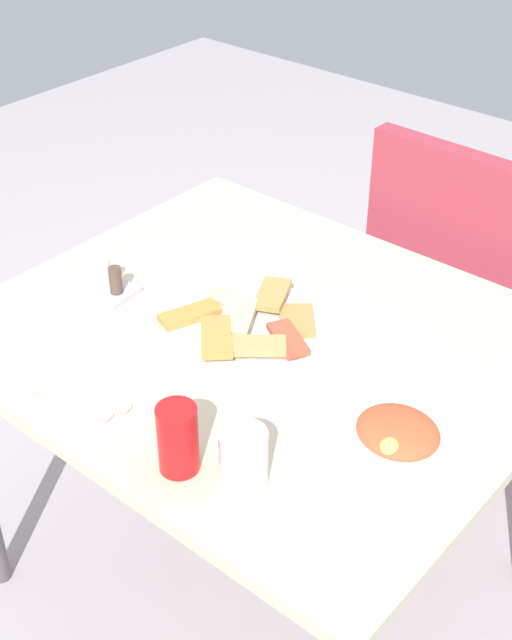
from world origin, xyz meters
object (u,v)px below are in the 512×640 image
object	(u,v)px
paper_napkin	(77,397)
fork	(69,400)
spoon	(85,390)
condiment_caddy	(111,285)
salad_plate_greens	(397,435)
dining_table	(263,366)
dining_chair	(458,282)
pide_platter	(245,325)
soda_can	(178,439)
drinking_glass	(243,458)

from	to	relation	value
paper_napkin	fork	world-z (taller)	fork
fork	spoon	xyz separation A→B (m)	(0.00, 0.04, 0.00)
condiment_caddy	salad_plate_greens	bearing A→B (deg)	0.30
dining_table	salad_plate_greens	world-z (taller)	salad_plate_greens
dining_chair	salad_plate_greens	world-z (taller)	dining_chair
dining_chair	pide_platter	xyz separation A→B (m)	(-0.10, -0.70, 0.20)
condiment_caddy	dining_chair	bearing A→B (deg)	63.19
soda_can	drinking_glass	bearing A→B (deg)	24.04
dining_chair	condiment_caddy	distance (m)	0.90
pide_platter	spoon	xyz separation A→B (m)	(-0.09, -0.33, -0.01)
dining_chair	condiment_caddy	world-z (taller)	dining_chair
dining_table	dining_chair	world-z (taller)	dining_chair
paper_napkin	condiment_caddy	size ratio (longest dim) A/B	1.21
pide_platter	soda_can	distance (m)	0.39
salad_plate_greens	condiment_caddy	world-z (taller)	condiment_caddy
dining_table	pide_platter	world-z (taller)	pide_platter
dining_chair	spoon	xyz separation A→B (m)	(-0.19, -1.03, 0.19)
dining_chair	drinking_glass	distance (m)	1.05
drinking_glass	soda_can	bearing A→B (deg)	-155.96
soda_can	spoon	size ratio (longest dim) A/B	0.62
pide_platter	fork	distance (m)	0.38
salad_plate_greens	drinking_glass	size ratio (longest dim) A/B	2.19
spoon	condiment_caddy	world-z (taller)	condiment_caddy
salad_plate_greens	spoon	size ratio (longest dim) A/B	1.09
salad_plate_greens	drinking_glass	distance (m)	0.27
dining_table	soda_can	size ratio (longest dim) A/B	8.89
salad_plate_greens	soda_can	distance (m)	0.36
fork	spoon	world-z (taller)	same
condiment_caddy	soda_can	bearing A→B (deg)	-30.49
dining_chair	drinking_glass	xyz separation A→B (m)	(0.16, -1.01, 0.24)
paper_napkin	soda_can	bearing A→B (deg)	-1.55
fork	drinking_glass	bearing A→B (deg)	-0.71
dining_table	paper_napkin	bearing A→B (deg)	-109.90
salad_plate_greens	spoon	bearing A→B (deg)	-153.03
dining_chair	spoon	world-z (taller)	dining_chair
drinking_glass	spoon	size ratio (longest dim) A/B	0.50
dining_table	fork	size ratio (longest dim) A/B	5.98
pide_platter	drinking_glass	xyz separation A→B (m)	(0.26, -0.31, 0.03)
salad_plate_greens	drinking_glass	bearing A→B (deg)	-120.28
salad_plate_greens	condiment_caddy	size ratio (longest dim) A/B	2.22
drinking_glass	fork	bearing A→B (deg)	-171.30
drinking_glass	dining_table	bearing A→B (deg)	125.35
soda_can	paper_napkin	size ratio (longest dim) A/B	1.04
fork	condiment_caddy	world-z (taller)	condiment_caddy
dining_table	dining_chair	bearing A→B (deg)	84.73
dining_table	drinking_glass	size ratio (longest dim) A/B	11.01
salad_plate_greens	drinking_glass	world-z (taller)	drinking_glass
condiment_caddy	spoon	bearing A→B (deg)	-50.61
salad_plate_greens	dining_table	bearing A→B (deg)	166.23
paper_napkin	fork	distance (m)	0.02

